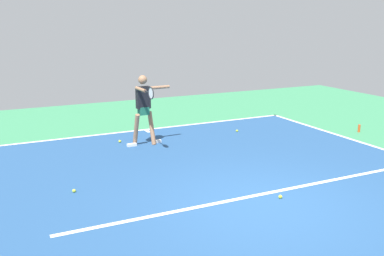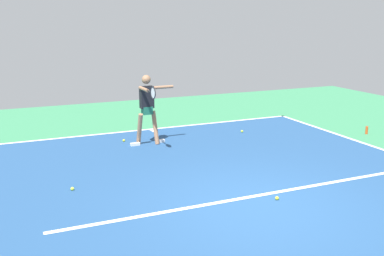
% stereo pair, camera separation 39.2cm
% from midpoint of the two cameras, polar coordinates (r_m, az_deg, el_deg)
% --- Properties ---
extents(ground_plane, '(21.68, 21.68, 0.00)m').
position_cam_midpoint_polar(ground_plane, '(7.82, 7.67, -9.77)').
color(ground_plane, '#388456').
extents(court_surface, '(9.32, 12.02, 0.00)m').
position_cam_midpoint_polar(court_surface, '(7.82, 7.67, -9.76)').
color(court_surface, navy).
rests_on(court_surface, ground_plane).
extents(court_line_baseline_near, '(9.32, 0.10, 0.01)m').
position_cam_midpoint_polar(court_line_baseline_near, '(12.94, -6.92, -0.21)').
color(court_line_baseline_near, white).
rests_on(court_line_baseline_near, ground_plane).
extents(court_line_service, '(6.99, 0.10, 0.01)m').
position_cam_midpoint_polar(court_line_service, '(8.12, 6.15, -8.79)').
color(court_line_service, white).
rests_on(court_line_service, ground_plane).
extents(court_line_centre_mark, '(0.10, 0.30, 0.01)m').
position_cam_midpoint_polar(court_line_centre_mark, '(12.76, -6.63, -0.40)').
color(court_line_centre_mark, white).
rests_on(court_line_centre_mark, ground_plane).
extents(tennis_player, '(1.18, 1.25, 1.80)m').
position_cam_midpoint_polar(tennis_player, '(11.15, -7.21, 2.93)').
color(tennis_player, '#9E7051').
rests_on(tennis_player, ground_plane).
extents(tennis_ball_near_player, '(0.07, 0.07, 0.07)m').
position_cam_midpoint_polar(tennis_ball_near_player, '(8.10, 9.96, -8.74)').
color(tennis_ball_near_player, yellow).
rests_on(tennis_ball_near_player, ground_plane).
extents(tennis_ball_far_corner, '(0.07, 0.07, 0.07)m').
position_cam_midpoint_polar(tennis_ball_far_corner, '(8.58, -16.27, -7.79)').
color(tennis_ball_far_corner, '#C6E53D').
rests_on(tennis_ball_far_corner, ground_plane).
extents(tennis_ball_centre_court, '(0.07, 0.07, 0.07)m').
position_cam_midpoint_polar(tennis_ball_centre_court, '(11.69, -10.26, -1.70)').
color(tennis_ball_centre_court, yellow).
rests_on(tennis_ball_centre_court, ground_plane).
extents(tennis_ball_near_service_line, '(0.07, 0.07, 0.07)m').
position_cam_midpoint_polar(tennis_ball_near_service_line, '(12.64, 4.95, -0.36)').
color(tennis_ball_near_service_line, '#CCE033').
rests_on(tennis_ball_near_service_line, ground_plane).
extents(water_bottle, '(0.07, 0.07, 0.22)m').
position_cam_midpoint_polar(water_bottle, '(13.35, 19.98, -0.05)').
color(water_bottle, '#D84C1E').
rests_on(water_bottle, ground_plane).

